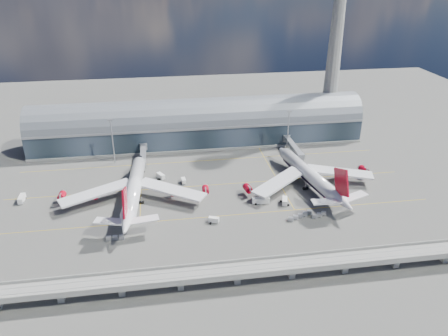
{
  "coord_description": "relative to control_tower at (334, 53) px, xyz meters",
  "views": [
    {
      "loc": [
        -23.14,
        -174.78,
        104.08
      ],
      "look_at": [
        5.28,
        10.0,
        14.0
      ],
      "focal_mm": 35.0,
      "sensor_mm": 36.0,
      "label": 1
    }
  ],
  "objects": [
    {
      "name": "cargo_train_2",
      "position": [
        -40.93,
        -100.23,
        -50.76
      ],
      "size": [
        7.61,
        4.15,
        1.68
      ],
      "rotation": [
        0.0,
        0.0,
        1.21
      ],
      "color": "gray",
      "rests_on": "ground"
    },
    {
      "name": "airliner_left",
      "position": [
        -122.68,
        -74.46,
        -45.16
      ],
      "size": [
        70.83,
        74.42,
        22.67
      ],
      "rotation": [
        0.0,
        0.0,
        -0.06
      ],
      "color": "white",
      "rests_on": "ground"
    },
    {
      "name": "service_truck_4",
      "position": [
        -98.49,
        -58.68,
        -50.37
      ],
      "size": [
        2.49,
        4.51,
        2.52
      ],
      "rotation": [
        0.0,
        0.0,
        0.09
      ],
      "color": "silver",
      "rests_on": "ground"
    },
    {
      "name": "service_truck_2",
      "position": [
        -64.03,
        -84.84,
        -50.11
      ],
      "size": [
        8.28,
        3.05,
        2.94
      ],
      "rotation": [
        0.0,
        0.0,
        1.48
      ],
      "color": "silver",
      "rests_on": "ground"
    },
    {
      "name": "taxi_lines",
      "position": [
        -85.0,
        -60.89,
        -51.63
      ],
      "size": [
        200.0,
        80.12,
        0.01
      ],
      "color": "gold",
      "rests_on": "ground"
    },
    {
      "name": "guideway",
      "position": [
        -85.0,
        -138.0,
        -46.34
      ],
      "size": [
        220.0,
        8.5,
        7.2
      ],
      "color": "gray",
      "rests_on": "ground"
    },
    {
      "name": "jet_bridge_left",
      "position": [
        -119.02,
        -29.88,
        -46.46
      ],
      "size": [
        4.4,
        28.0,
        7.25
      ],
      "color": "gray",
      "rests_on": "ground"
    },
    {
      "name": "ground",
      "position": [
        -85.0,
        -83.0,
        -51.64
      ],
      "size": [
        500.0,
        500.0,
        0.0
      ],
      "primitive_type": "plane",
      "color": "#474744",
      "rests_on": "ground"
    },
    {
      "name": "service_truck_5",
      "position": [
        -109.88,
        -51.74,
        -50.26
      ],
      "size": [
        4.61,
        5.92,
        2.7
      ],
      "rotation": [
        0.0,
        0.0,
        0.51
      ],
      "color": "silver",
      "rests_on": "ground"
    },
    {
      "name": "service_truck_0",
      "position": [
        -175.49,
        -65.86,
        -50.14
      ],
      "size": [
        2.61,
        7.04,
        2.89
      ],
      "rotation": [
        0.0,
        0.0,
        0.02
      ],
      "color": "silver",
      "rests_on": "ground"
    },
    {
      "name": "service_truck_1",
      "position": [
        -88.04,
        -97.81,
        -50.33
      ],
      "size": [
        4.91,
        3.46,
        2.6
      ],
      "rotation": [
        0.0,
        0.0,
        1.22
      ],
      "color": "silver",
      "rests_on": "ground"
    },
    {
      "name": "service_truck_3",
      "position": [
        -53.07,
        -87.0,
        -50.18
      ],
      "size": [
        3.81,
        6.3,
        2.85
      ],
      "rotation": [
        0.0,
        0.0,
        -0.28
      ],
      "color": "silver",
      "rests_on": "ground"
    },
    {
      "name": "terminal",
      "position": [
        -85.0,
        -5.01,
        -40.3
      ],
      "size": [
        200.0,
        30.0,
        28.0
      ],
      "color": "#1C272F",
      "rests_on": "ground"
    },
    {
      "name": "floodlight_mast_right",
      "position": [
        -35.0,
        -28.0,
        -38.0
      ],
      "size": [
        3.0,
        0.7,
        25.7
      ],
      "color": "gray",
      "rests_on": "ground"
    },
    {
      "name": "jet_bridge_right",
      "position": [
        -32.81,
        -31.82,
        -46.46
      ],
      "size": [
        4.4,
        32.0,
        7.25
      ],
      "color": "gray",
      "rests_on": "ground"
    },
    {
      "name": "airliner_right",
      "position": [
        -35.99,
        -71.94,
        -45.68
      ],
      "size": [
        68.95,
        72.14,
        22.96
      ],
      "rotation": [
        0.0,
        0.0,
        0.17
      ],
      "color": "white",
      "rests_on": "ground"
    },
    {
      "name": "floodlight_mast_left",
      "position": [
        -135.0,
        -28.0,
        -38.0
      ],
      "size": [
        3.0,
        0.7,
        25.7
      ],
      "color": "gray",
      "rests_on": "ground"
    },
    {
      "name": "cargo_train_0",
      "position": [
        -129.69,
        -104.45,
        -50.76
      ],
      "size": [
        7.49,
        1.58,
        1.67
      ],
      "rotation": [
        0.0,
        0.0,
        1.57
      ],
      "color": "gray",
      "rests_on": "ground"
    },
    {
      "name": "control_tower",
      "position": [
        0.0,
        0.0,
        0.0
      ],
      "size": [
        19.0,
        19.0,
        103.0
      ],
      "color": "gray",
      "rests_on": "ground"
    },
    {
      "name": "cargo_train_1",
      "position": [
        -49.59,
        -99.65,
        -50.71
      ],
      "size": [
        12.97,
        6.83,
        1.78
      ],
      "rotation": [
        0.0,
        0.0,
        1.17
      ],
      "color": "gray",
      "rests_on": "ground"
    }
  ]
}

